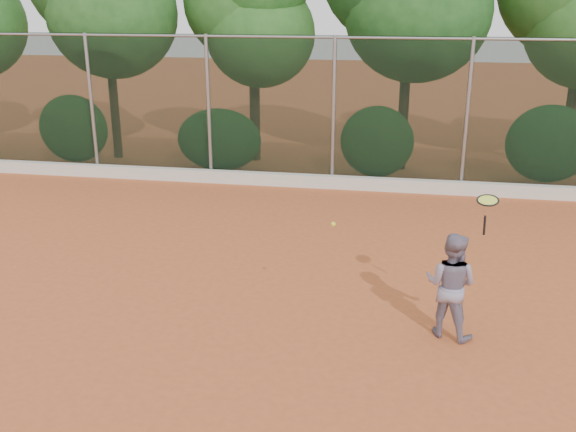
# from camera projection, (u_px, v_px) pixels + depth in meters

# --- Properties ---
(ground) EXTENTS (80.00, 80.00, 0.00)m
(ground) POSITION_uv_depth(u_px,v_px,m) (275.00, 324.00, 8.89)
(ground) COLOR #B7562B
(ground) RESTS_ON ground
(concrete_curb) EXTENTS (24.00, 0.20, 0.30)m
(concrete_curb) POSITION_uv_depth(u_px,v_px,m) (331.00, 182.00, 15.19)
(concrete_curb) COLOR beige
(concrete_curb) RESTS_ON ground
(tennis_player) EXTENTS (0.86, 0.77, 1.45)m
(tennis_player) POSITION_uv_depth(u_px,v_px,m) (451.00, 285.00, 8.39)
(tennis_player) COLOR gray
(tennis_player) RESTS_ON ground
(chainlink_fence) EXTENTS (24.09, 0.09, 3.50)m
(chainlink_fence) POSITION_uv_depth(u_px,v_px,m) (334.00, 109.00, 14.81)
(chainlink_fence) COLOR black
(chainlink_fence) RESTS_ON ground
(tennis_racket) EXTENTS (0.33, 0.33, 0.54)m
(tennis_racket) POSITION_uv_depth(u_px,v_px,m) (487.00, 203.00, 7.95)
(tennis_racket) COLOR black
(tennis_racket) RESTS_ON ground
(tennis_ball_in_flight) EXTENTS (0.06, 0.06, 0.06)m
(tennis_ball_in_flight) POSITION_uv_depth(u_px,v_px,m) (333.00, 224.00, 8.10)
(tennis_ball_in_flight) COLOR yellow
(tennis_ball_in_flight) RESTS_ON ground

